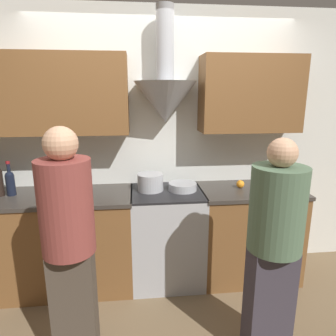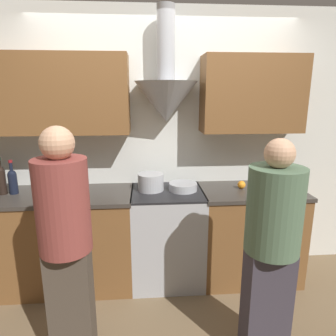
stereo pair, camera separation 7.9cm
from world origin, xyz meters
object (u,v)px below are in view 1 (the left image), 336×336
(person_foreground_right, at_px, (274,244))
(stove_range, at_px, (167,236))
(stock_pot, at_px, (150,182))
(wine_bottle_4, at_px, (10,182))
(mixing_bowl, at_px, (183,187))
(orange_fruit, at_px, (240,184))
(person_foreground_left, at_px, (69,243))

(person_foreground_right, bearing_deg, stove_range, 122.59)
(stock_pot, height_order, person_foreground_right, person_foreground_right)
(wine_bottle_4, height_order, person_foreground_right, person_foreground_right)
(wine_bottle_4, relative_size, stock_pot, 1.29)
(mixing_bowl, xyz_separation_m, orange_fruit, (0.57, 0.01, 0.00))
(orange_fruit, height_order, person_foreground_right, person_foreground_right)
(person_foreground_right, bearing_deg, person_foreground_left, 178.12)
(orange_fruit, bearing_deg, person_foreground_right, -96.39)
(wine_bottle_4, distance_m, mixing_bowl, 1.56)
(stove_range, distance_m, mixing_bowl, 0.51)
(person_foreground_left, relative_size, person_foreground_right, 1.05)
(mixing_bowl, height_order, orange_fruit, orange_fruit)
(wine_bottle_4, xyz_separation_m, person_foreground_left, (0.70, -0.95, -0.14))
(stove_range, height_order, person_foreground_left, person_foreground_left)
(mixing_bowl, xyz_separation_m, person_foreground_left, (-0.86, -0.93, -0.05))
(stove_range, xyz_separation_m, person_foreground_left, (-0.70, -0.91, 0.44))
(stove_range, bearing_deg, mixing_bowl, 6.79)
(wine_bottle_4, distance_m, stock_pot, 1.25)
(person_foreground_right, bearing_deg, stock_pot, 127.31)
(orange_fruit, relative_size, person_foreground_right, 0.05)
(stove_range, height_order, person_foreground_right, person_foreground_right)
(stock_pot, relative_size, mixing_bowl, 0.92)
(mixing_bowl, bearing_deg, stock_pot, 174.87)
(wine_bottle_4, bearing_deg, mixing_bowl, -0.78)
(mixing_bowl, distance_m, person_foreground_right, 1.08)
(stove_range, height_order, wine_bottle_4, wine_bottle_4)
(stove_range, height_order, mixing_bowl, mixing_bowl)
(person_foreground_left, distance_m, person_foreground_right, 1.32)
(stock_pot, bearing_deg, stove_range, -16.64)
(stove_range, xyz_separation_m, orange_fruit, (0.72, 0.03, 0.49))
(person_foreground_right, bearing_deg, mixing_bowl, 115.24)
(stock_pot, distance_m, person_foreground_right, 1.26)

